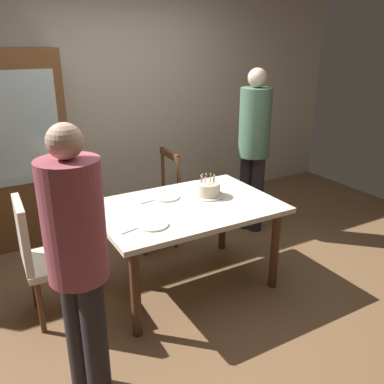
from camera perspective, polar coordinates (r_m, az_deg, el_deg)
ground at (r=3.60m, az=-0.71°, el=-12.67°), size 6.40×6.40×0.00m
back_wall at (r=4.76m, az=-11.91°, el=12.05°), size 6.40×0.10×2.60m
dining_table at (r=3.29m, az=-0.76°, el=-3.29°), size 1.43×0.97×0.73m
birthday_cake at (r=3.42m, az=2.20°, el=0.32°), size 0.28×0.28×0.18m
plate_near_celebrant at (r=2.91m, az=-5.46°, el=-4.58°), size 0.22×0.22×0.01m
plate_far_side at (r=3.40m, az=-3.60°, el=-0.71°), size 0.22×0.22×0.01m
fork_near_celebrant at (r=2.86m, az=-8.41°, el=-5.26°), size 0.18×0.06×0.01m
fork_far_side at (r=3.33m, az=-6.00°, el=-1.30°), size 0.18×0.04×0.01m
chair_spindle_back at (r=4.06m, az=-5.12°, el=-1.37°), size 0.45×0.45×0.95m
chair_upholstered at (r=3.15m, az=-20.12°, el=-8.06°), size 0.46×0.45×0.95m
person_celebrant at (r=2.25m, az=-15.72°, el=-8.36°), size 0.32×0.32×1.61m
person_guest at (r=4.28m, az=8.64°, el=6.94°), size 0.32×0.32×1.71m
china_cabinet at (r=4.33m, az=-24.41°, el=5.10°), size 1.10×0.45×1.90m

